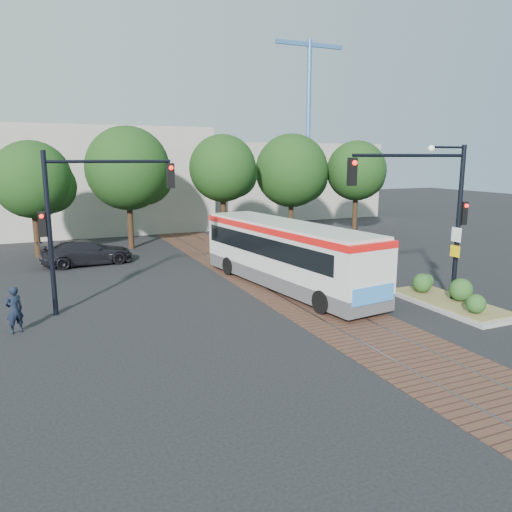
% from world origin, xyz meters
% --- Properties ---
extents(ground, '(120.00, 120.00, 0.00)m').
position_xyz_m(ground, '(0.00, 0.00, 0.00)').
color(ground, black).
rests_on(ground, ground).
extents(trackbed, '(3.60, 40.00, 0.02)m').
position_xyz_m(trackbed, '(0.00, 4.00, 0.01)').
color(trackbed, '#502D24').
rests_on(trackbed, ground).
extents(tree_row, '(26.40, 5.60, 7.67)m').
position_xyz_m(tree_row, '(1.21, 16.42, 4.85)').
color(tree_row, '#382314').
rests_on(tree_row, ground).
extents(warehouses, '(40.00, 13.00, 8.00)m').
position_xyz_m(warehouses, '(-0.53, 28.75, 3.81)').
color(warehouses, '#ADA899').
rests_on(warehouses, ground).
extents(crane, '(8.00, 0.50, 18.00)m').
position_xyz_m(crane, '(18.00, 34.00, 10.88)').
color(crane, '#3F72B2').
rests_on(crane, ground).
extents(city_bus, '(3.73, 11.09, 2.91)m').
position_xyz_m(city_bus, '(0.15, 4.18, 1.62)').
color(city_bus, '#48484B').
rests_on(city_bus, ground).
extents(traffic_island, '(2.20, 5.20, 1.13)m').
position_xyz_m(traffic_island, '(4.82, -0.90, 0.33)').
color(traffic_island, gray).
rests_on(traffic_island, ground).
extents(signal_pole_main, '(5.49, 0.46, 6.00)m').
position_xyz_m(signal_pole_main, '(3.86, -0.81, 4.16)').
color(signal_pole_main, black).
rests_on(signal_pole_main, ground).
extents(signal_pole_left, '(4.99, 0.34, 6.00)m').
position_xyz_m(signal_pole_left, '(-8.37, 4.00, 3.86)').
color(signal_pole_left, black).
rests_on(signal_pole_left, ground).
extents(officer, '(0.69, 0.60, 1.59)m').
position_xyz_m(officer, '(-10.79, 2.45, 0.80)').
color(officer, black).
rests_on(officer, ground).
extents(parked_car, '(5.00, 2.46, 1.40)m').
position_xyz_m(parked_car, '(-7.58, 12.80, 0.70)').
color(parked_car, black).
rests_on(parked_car, ground).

